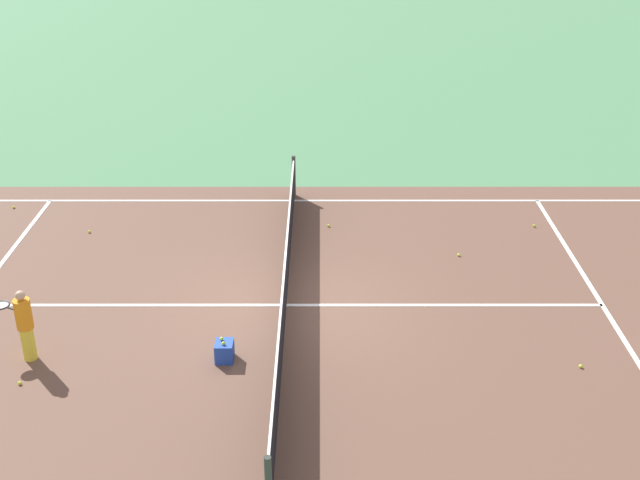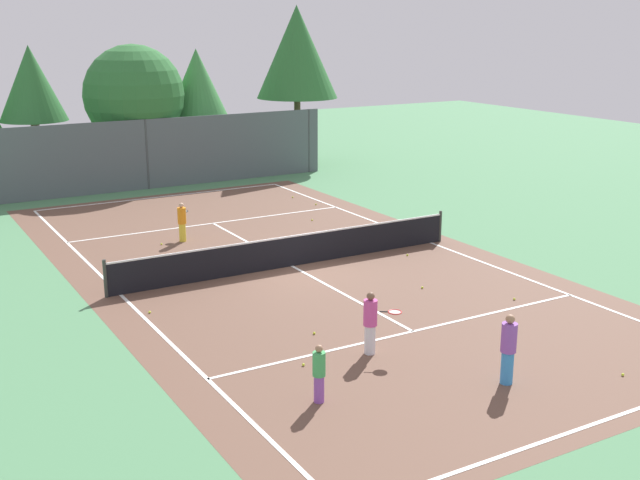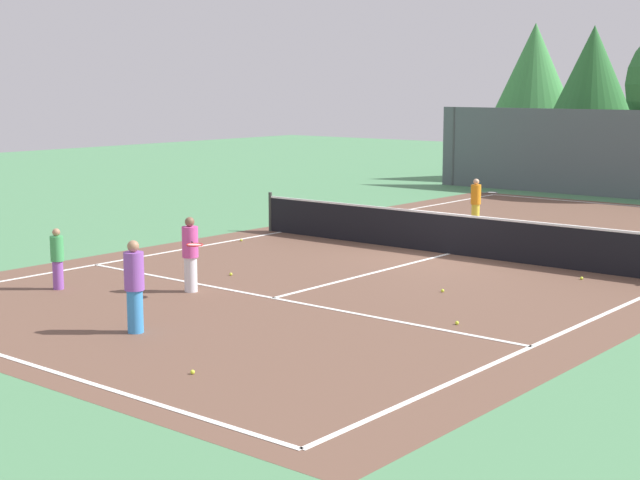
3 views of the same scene
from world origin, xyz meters
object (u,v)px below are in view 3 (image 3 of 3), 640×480
Objects in this scene: tennis_ball_2 at (193,372)px; tennis_ball_6 at (450,223)px; player_1 at (57,258)px; player_2 at (190,253)px; tennis_ball_4 at (443,291)px; tennis_ball_0 at (231,274)px; player_3 at (134,286)px; tennis_ball_3 at (241,240)px; tennis_ball_5 at (142,278)px; player_0 at (476,201)px; tennis_ball_9 at (303,228)px; tennis_ball_10 at (582,278)px; tennis_ball_7 at (457,323)px; ball_crate at (407,234)px.

tennis_ball_2 is 16.11m from tennis_ball_6.
player_1 is 2.74m from player_2.
tennis_ball_0 is at bearing -161.61° from tennis_ball_4.
player_3 is 9.54m from tennis_ball_3.
tennis_ball_2 is at bearing -34.42° from tennis_ball_5.
player_0 reaches higher than tennis_ball_9.
player_2 is 1.86m from tennis_ball_5.
tennis_ball_3 and tennis_ball_5 have the same top height.
player_0 is at bearing 91.20° from player_2.
player_1 is 9.55m from tennis_ball_9.
tennis_ball_3 is 1.00× the size of tennis_ball_4.
player_2 is at bearing -84.73° from tennis_ball_6.
tennis_ball_5 is at bearing 71.27° from player_1.
tennis_ball_5 is 1.00× the size of tennis_ball_10.
player_3 is 9.73m from tennis_ball_10.
tennis_ball_10 is (6.07, 4.42, 0.00)m from tennis_ball_0.
tennis_ball_7 is at bearing 44.90° from player_3.
player_1 reaches higher than tennis_ball_0.
tennis_ball_4 is at bearing 28.14° from tennis_ball_5.
player_0 is 3.26× the size of ball_crate.
player_2 is (2.27, 1.53, 0.14)m from player_1.
player_2 is 1.92m from tennis_ball_0.
player_3 is at bearing -17.86° from player_1.
player_0 is 7.26m from tennis_ball_3.
ball_crate is 6.45× the size of tennis_ball_4.
tennis_ball_2 and tennis_ball_7 have the same top height.
tennis_ball_3 is at bearing 155.86° from tennis_ball_7.
player_3 is 23.68× the size of tennis_ball_5.
tennis_ball_4 is at bearing -63.71° from player_0.
player_2 is at bearing -55.09° from tennis_ball_3.
tennis_ball_3 is 1.00× the size of tennis_ball_9.
tennis_ball_4 is 1.00× the size of tennis_ball_10.
player_0 is 1.07m from tennis_ball_6.
tennis_ball_9 is at bearing -133.82° from player_0.
tennis_ball_0 is at bearing -143.94° from tennis_ball_10.
player_2 is at bearing 33.94° from player_1.
tennis_ball_6 is at bearing 102.66° from ball_crate.
tennis_ball_5 is at bearing 145.58° from tennis_ball_2.
player_1 is at bearing 162.14° from player_3.
tennis_ball_7 is at bearing 18.51° from player_1.
player_1 is at bearing -118.17° from tennis_ball_0.
ball_crate is at bearing 110.31° from tennis_ball_2.
player_2 reaches higher than tennis_ball_7.
player_2 is at bearing -87.96° from ball_crate.
player_0 is at bearing 89.29° from ball_crate.
tennis_ball_9 is (-2.70, -3.59, 0.00)m from tennis_ball_6.
tennis_ball_4 is (3.90, 3.16, -0.75)m from player_2.
tennis_ball_7 is at bearing -57.71° from tennis_ball_6.
tennis_ball_9 is (-0.16, 2.73, 0.00)m from tennis_ball_3.
tennis_ball_5 is (-1.69, 0.17, -0.75)m from player_2.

